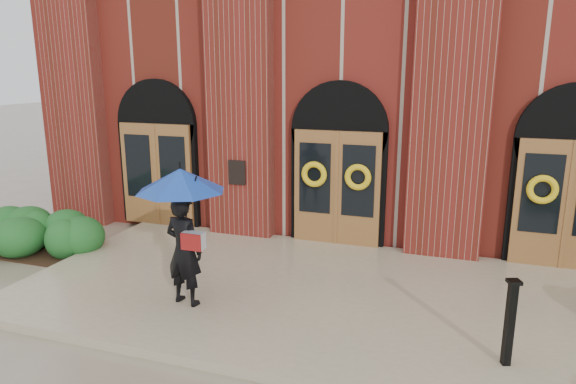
% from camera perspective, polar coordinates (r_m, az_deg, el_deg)
% --- Properties ---
extents(ground, '(90.00, 90.00, 0.00)m').
position_cam_1_polar(ground, '(9.18, 1.25, -11.83)').
color(ground, gray).
rests_on(ground, ground).
extents(landing, '(10.00, 5.30, 0.15)m').
position_cam_1_polar(landing, '(9.28, 1.53, -11.03)').
color(landing, tan).
rests_on(landing, ground).
extents(church_building, '(16.20, 12.53, 7.00)m').
position_cam_1_polar(church_building, '(16.89, 10.44, 11.90)').
color(church_building, maroon).
rests_on(church_building, ground).
extents(man_with_umbrella, '(1.65, 1.65, 2.27)m').
position_cam_1_polar(man_with_umbrella, '(8.32, -11.68, -2.04)').
color(man_with_umbrella, black).
rests_on(man_with_umbrella, landing).
extents(metal_post, '(0.21, 0.21, 1.19)m').
position_cam_1_polar(metal_post, '(7.39, 23.42, -13.00)').
color(metal_post, black).
rests_on(metal_post, landing).
extents(hedge_wall_left, '(3.11, 1.24, 0.80)m').
position_cam_1_polar(hedge_wall_left, '(12.66, -26.46, -4.12)').
color(hedge_wall_left, '#1A501D').
rests_on(hedge_wall_left, ground).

